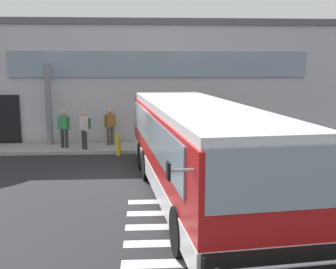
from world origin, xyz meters
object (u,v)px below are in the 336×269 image
(passenger_at_curb_edge, at_px, (110,125))
(passenger_near_column, at_px, (64,127))
(bus_main_foreground, at_px, (197,152))
(safety_bollard_yellow, at_px, (118,145))
(entry_support_column, at_px, (49,105))
(passenger_by_doorway, at_px, (85,127))

(passenger_at_curb_edge, bearing_deg, passenger_near_column, -164.35)
(bus_main_foreground, relative_size, safety_bollard_yellow, 12.53)
(entry_support_column, height_order, passenger_near_column, entry_support_column)
(safety_bollard_yellow, bearing_deg, bus_main_foreground, -65.41)
(passenger_at_curb_edge, distance_m, safety_bollard_yellow, 1.75)
(entry_support_column, relative_size, safety_bollard_yellow, 4.07)
(passenger_at_curb_edge, bearing_deg, bus_main_foreground, -67.11)
(bus_main_foreground, height_order, passenger_by_doorway, bus_main_foreground)
(bus_main_foreground, distance_m, safety_bollard_yellow, 6.29)
(bus_main_foreground, distance_m, passenger_at_curb_edge, 7.84)
(passenger_by_doorway, xyz_separation_m, safety_bollard_yellow, (1.48, -0.64, -0.66))
(bus_main_foreground, distance_m, passenger_by_doorway, 7.50)
(entry_support_column, distance_m, passenger_at_curb_edge, 2.92)
(entry_support_column, relative_size, passenger_near_column, 2.19)
(bus_main_foreground, bearing_deg, passenger_by_doorway, 122.83)
(passenger_at_curb_edge, bearing_deg, entry_support_column, 175.10)
(entry_support_column, distance_m, passenger_near_column, 1.44)
(passenger_near_column, xyz_separation_m, passenger_at_curb_edge, (1.97, 0.55, 0.00))
(safety_bollard_yellow, bearing_deg, passenger_by_doorway, 156.51)
(bus_main_foreground, relative_size, passenger_at_curb_edge, 6.73)
(bus_main_foreground, bearing_deg, passenger_near_column, 126.96)
(passenger_by_doorway, relative_size, passenger_at_curb_edge, 1.00)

